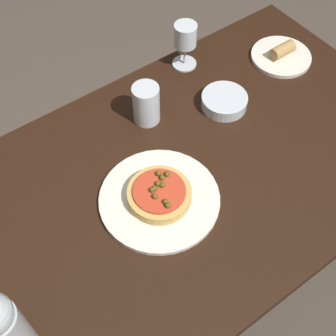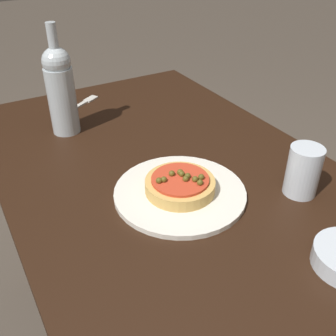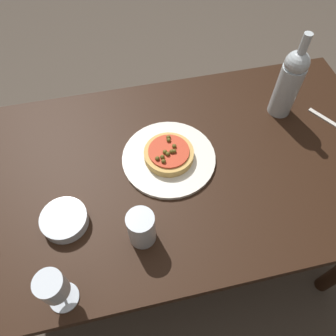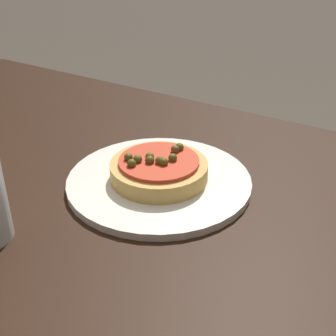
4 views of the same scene
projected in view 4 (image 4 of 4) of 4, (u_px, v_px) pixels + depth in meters
dining_table at (137, 235)px, 0.79m from camera, size 1.49×0.77×0.75m
dinner_plate at (159, 181)px, 0.75m from camera, size 0.30×0.30×0.01m
pizza at (159, 169)px, 0.74m from camera, size 0.16×0.16×0.04m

